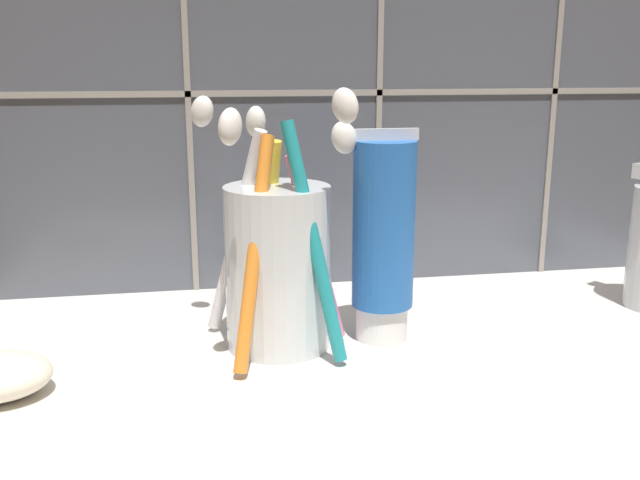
% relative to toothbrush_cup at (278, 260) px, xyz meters
% --- Properties ---
extents(sink_counter, '(0.65, 0.34, 0.02)m').
position_rel_toothbrush_cup_xyz_m(sink_counter, '(0.09, -0.03, -0.07)').
color(sink_counter, silver).
rests_on(sink_counter, ground).
extents(tile_wall_backsplash, '(0.75, 0.02, 0.50)m').
position_rel_toothbrush_cup_xyz_m(tile_wall_backsplash, '(0.09, 0.14, 0.17)').
color(tile_wall_backsplash, '#4C515B').
rests_on(tile_wall_backsplash, ground).
extents(toothbrush_cup, '(0.12, 0.12, 0.18)m').
position_rel_toothbrush_cup_xyz_m(toothbrush_cup, '(0.00, 0.00, 0.00)').
color(toothbrush_cup, silver).
rests_on(toothbrush_cup, sink_counter).
extents(toothpaste_tube, '(0.05, 0.04, 0.15)m').
position_rel_toothbrush_cup_xyz_m(toothpaste_tube, '(0.07, 0.00, 0.01)').
color(toothpaste_tube, white).
rests_on(toothpaste_tube, sink_counter).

